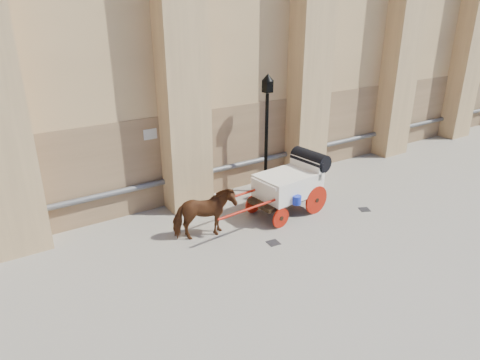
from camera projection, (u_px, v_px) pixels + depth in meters
ground at (280, 243)px, 11.86m from camera, size 90.00×90.00×0.00m
horse at (204, 214)px, 11.90m from camera, size 1.85×1.12×1.46m
carriage at (291, 182)px, 13.37m from camera, size 4.32×1.62×1.86m
street_lamp at (266, 131)px, 14.42m from camera, size 0.38×0.38×4.10m
drain_grate_near at (273, 243)px, 11.87m from camera, size 0.35×0.35×0.01m
drain_grate_far at (364, 209)px, 13.81m from camera, size 0.42×0.42×0.01m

